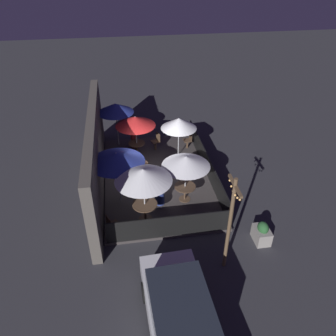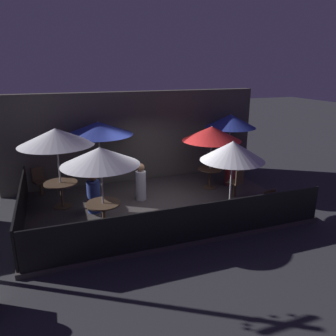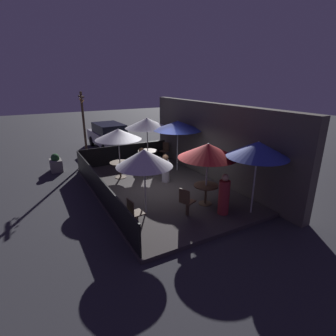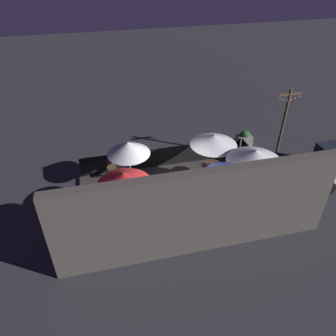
{
  "view_description": "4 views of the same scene",
  "coord_description": "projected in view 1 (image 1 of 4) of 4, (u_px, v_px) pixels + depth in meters",
  "views": [
    {
      "loc": [
        -12.51,
        1.42,
        9.16
      ],
      "look_at": [
        -0.74,
        -0.41,
        1.07
      ],
      "focal_mm": 35.0,
      "sensor_mm": 36.0,
      "label": 1
    },
    {
      "loc": [
        -2.9,
        -8.87,
        4.2
      ],
      "look_at": [
        0.36,
        0.15,
        1.21
      ],
      "focal_mm": 35.0,
      "sensor_mm": 36.0,
      "label": 2
    },
    {
      "loc": [
        8.82,
        -4.4,
        4.26
      ],
      "look_at": [
        0.52,
        0.16,
        1.06
      ],
      "focal_mm": 28.0,
      "sensor_mm": 36.0,
      "label": 3
    },
    {
      "loc": [
        2.78,
        9.97,
        9.04
      ],
      "look_at": [
        0.25,
        -0.48,
        1.33
      ],
      "focal_mm": 35.0,
      "sensor_mm": 36.0,
      "label": 4
    }
  ],
  "objects": [
    {
      "name": "patio_chair_0",
      "position": [
        188.0,
        140.0,
        17.45
      ],
      "size": [
        0.44,
        0.44,
        0.92
      ],
      "rotation": [
        0.0,
        0.0,
        1.67
      ],
      "color": "#4C3828",
      "rests_on": "patio_deck"
    },
    {
      "name": "patio_umbrella_5",
      "position": [
        179.0,
        123.0,
        16.0
      ],
      "size": [
        1.78,
        1.78,
        2.14
      ],
      "color": "#B2B2B7",
      "rests_on": "patio_deck"
    },
    {
      "name": "fence_front",
      "position": [
        207.0,
        164.0,
        15.53
      ],
      "size": [
        7.6,
        0.05,
        0.95
      ],
      "color": "black",
      "rests_on": "patio_deck"
    },
    {
      "name": "patron_2",
      "position": [
        160.0,
        193.0,
        13.59
      ],
      "size": [
        0.39,
        0.39,
        1.2
      ],
      "rotation": [
        0.0,
        0.0,
        0.01
      ],
      "color": "navy",
      "rests_on": "patio_deck"
    },
    {
      "name": "light_post",
      "position": [
        230.0,
        221.0,
        10.18
      ],
      "size": [
        1.1,
        0.12,
        3.71
      ],
      "color": "brown",
      "rests_on": "ground_plane"
    },
    {
      "name": "planter_box",
      "position": [
        262.0,
        233.0,
        12.08
      ],
      "size": [
        0.76,
        0.53,
        0.88
      ],
      "color": "gray",
      "rests_on": "ground_plane"
    },
    {
      "name": "ground_plane",
      "position": [
        157.0,
        179.0,
        15.56
      ],
      "size": [
        60.0,
        60.0,
        0.0
      ],
      "primitive_type": "plane",
      "color": "#2D2D33"
    },
    {
      "name": "patio_umbrella_1",
      "position": [
        143.0,
        175.0,
        11.89
      ],
      "size": [
        2.15,
        2.15,
        2.4
      ],
      "color": "#B2B2B7",
      "rests_on": "patio_deck"
    },
    {
      "name": "dining_table_1",
      "position": [
        145.0,
        207.0,
        12.75
      ],
      "size": [
        0.98,
        0.98,
        0.78
      ],
      "color": "#4C3828",
      "rests_on": "patio_deck"
    },
    {
      "name": "patio_umbrella_0",
      "position": [
        135.0,
        121.0,
        16.06
      ],
      "size": [
        1.99,
        1.99,
        2.17
      ],
      "color": "#B2B2B7",
      "rests_on": "patio_deck"
    },
    {
      "name": "patron_1",
      "position": [
        134.0,
        137.0,
        17.47
      ],
      "size": [
        0.43,
        0.43,
        1.36
      ],
      "rotation": [
        0.0,
        0.0,
        2.89
      ],
      "color": "maroon",
      "rests_on": "patio_deck"
    },
    {
      "name": "patio_umbrella_4",
      "position": [
        117.0,
        158.0,
        12.86
      ],
      "size": [
        2.24,
        2.24,
        2.37
      ],
      "color": "#B2B2B7",
      "rests_on": "patio_deck"
    },
    {
      "name": "patio_umbrella_3",
      "position": [
        115.0,
        108.0,
        16.84
      ],
      "size": [
        1.89,
        1.89,
        2.39
      ],
      "color": "#B2B2B7",
      "rests_on": "patio_deck"
    },
    {
      "name": "fence_side_left",
      "position": [
        170.0,
        226.0,
        12.07
      ],
      "size": [
        0.05,
        4.69,
        0.95
      ],
      "color": "black",
      "rests_on": "patio_deck"
    },
    {
      "name": "parked_car_0",
      "position": [
        181.0,
        319.0,
        8.82
      ],
      "size": [
        4.43,
        1.93,
        1.62
      ],
      "rotation": [
        0.0,
        0.0,
        0.04
      ],
      "color": "silver",
      "rests_on": "ground_plane"
    },
    {
      "name": "building_wall",
      "position": [
        96.0,
        153.0,
        14.27
      ],
      "size": [
        9.4,
        0.36,
        3.35
      ],
      "color": "#4C4742",
      "rests_on": "ground_plane"
    },
    {
      "name": "patron_0",
      "position": [
        146.0,
        173.0,
        14.77
      ],
      "size": [
        0.45,
        0.45,
        1.2
      ],
      "rotation": [
        0.0,
        0.0,
        0.9
      ],
      "color": "silver",
      "rests_on": "patio_deck"
    },
    {
      "name": "dining_table_0",
      "position": [
        137.0,
        145.0,
        16.83
      ],
      "size": [
        0.84,
        0.84,
        0.7
      ],
      "color": "#4C3828",
      "rests_on": "patio_deck"
    },
    {
      "name": "patio_deck",
      "position": [
        157.0,
        178.0,
        15.52
      ],
      "size": [
        7.8,
        4.89,
        0.12
      ],
      "color": "#383333",
      "rests_on": "ground_plane"
    },
    {
      "name": "patio_umbrella_2",
      "position": [
        186.0,
        161.0,
        13.02
      ],
      "size": [
        1.98,
        1.98,
        2.18
      ],
      "color": "#B2B2B7",
      "rests_on": "patio_deck"
    },
    {
      "name": "patio_chair_2",
      "position": [
        156.0,
        141.0,
        17.32
      ],
      "size": [
        0.52,
        0.52,
        0.95
      ],
      "rotation": [
        0.0,
        0.0,
        1.94
      ],
      "color": "#4C3828",
      "rests_on": "patio_deck"
    },
    {
      "name": "dining_table_2",
      "position": [
        185.0,
        189.0,
        13.8
      ],
      "size": [
        0.9,
        0.9,
        0.7
      ],
      "color": "#4C3828",
      "rests_on": "patio_deck"
    },
    {
      "name": "patio_chair_1",
      "position": [
        112.0,
        224.0,
        12.14
      ],
      "size": [
        0.53,
        0.53,
        0.91
      ],
      "rotation": [
        0.0,
        0.0,
        -1.12
      ],
      "color": "#4C3828",
      "rests_on": "patio_deck"
    }
  ]
}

